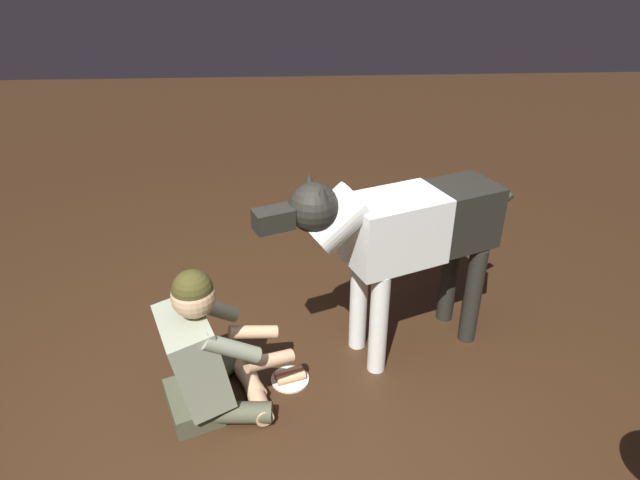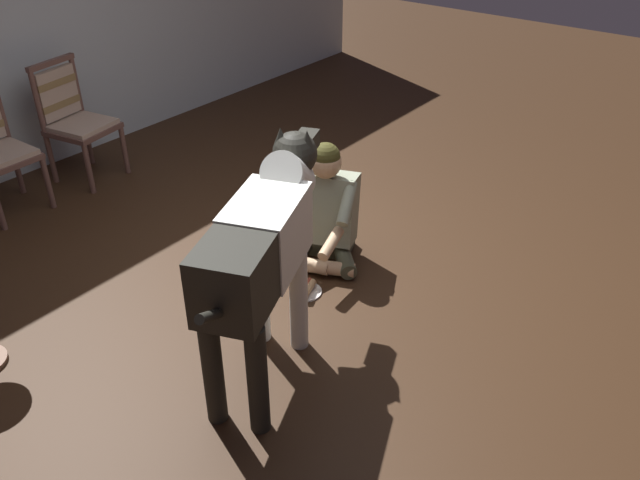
{
  "view_description": "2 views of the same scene",
  "coord_description": "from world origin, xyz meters",
  "px_view_note": "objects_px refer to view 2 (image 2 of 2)",
  "views": [
    {
      "loc": [
        -0.15,
        1.98,
        2.2
      ],
      "look_at": [
        -0.3,
        -0.64,
        0.73
      ],
      "focal_mm": 31.29,
      "sensor_mm": 36.0,
      "label": 1
    },
    {
      "loc": [
        -2.68,
        -2.45,
        2.49
      ],
      "look_at": [
        -0.33,
        -0.63,
        0.61
      ],
      "focal_mm": 36.19,
      "sensor_mm": 36.0,
      "label": 2
    }
  ],
  "objects_px": {
    "dining_chair_right_of_pair": "(73,115)",
    "hot_dog_on_plate": "(305,289)",
    "person_sitting_on_floor": "(325,213)",
    "large_dog": "(263,245)"
  },
  "relations": [
    {
      "from": "dining_chair_right_of_pair",
      "to": "hot_dog_on_plate",
      "type": "distance_m",
      "value": 2.61
    },
    {
      "from": "person_sitting_on_floor",
      "to": "hot_dog_on_plate",
      "type": "height_order",
      "value": "person_sitting_on_floor"
    },
    {
      "from": "dining_chair_right_of_pair",
      "to": "hot_dog_on_plate",
      "type": "height_order",
      "value": "dining_chair_right_of_pair"
    },
    {
      "from": "dining_chair_right_of_pair",
      "to": "person_sitting_on_floor",
      "type": "xyz_separation_m",
      "value": [
        0.27,
        -2.39,
        -0.2
      ]
    },
    {
      "from": "person_sitting_on_floor",
      "to": "hot_dog_on_plate",
      "type": "distance_m",
      "value": 0.55
    },
    {
      "from": "person_sitting_on_floor",
      "to": "hot_dog_on_plate",
      "type": "relative_size",
      "value": 3.97
    },
    {
      "from": "dining_chair_right_of_pair",
      "to": "large_dog",
      "type": "xyz_separation_m",
      "value": [
        -0.77,
        -2.8,
        0.23
      ]
    },
    {
      "from": "large_dog",
      "to": "hot_dog_on_plate",
      "type": "xyz_separation_m",
      "value": [
        0.62,
        0.25,
        -0.75
      ]
    },
    {
      "from": "dining_chair_right_of_pair",
      "to": "person_sitting_on_floor",
      "type": "distance_m",
      "value": 2.41
    },
    {
      "from": "dining_chair_right_of_pair",
      "to": "large_dog",
      "type": "height_order",
      "value": "large_dog"
    }
  ]
}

